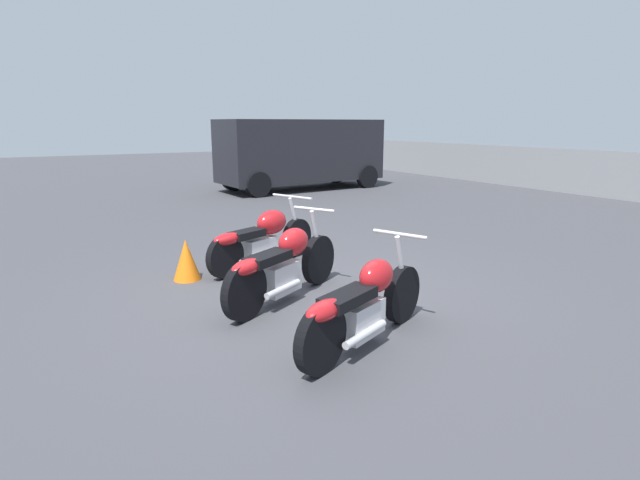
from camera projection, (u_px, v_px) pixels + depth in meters
ground_plane at (308, 295)px, 5.91m from camera, size 60.00×60.00×0.00m
motorcycle_slot_0 at (262, 238)px, 7.00m from camera, size 1.01×1.91×0.94m
motorcycle_slot_1 at (283, 266)px, 5.62m from camera, size 1.07×1.86×0.99m
motorcycle_slot_2 at (364, 305)px, 4.46m from camera, size 0.91×1.85×0.95m
parked_van at (301, 151)px, 15.13m from camera, size 2.15×5.08×2.09m
traffic_cone_far at (186, 260)px, 6.44m from camera, size 0.35×0.35×0.53m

